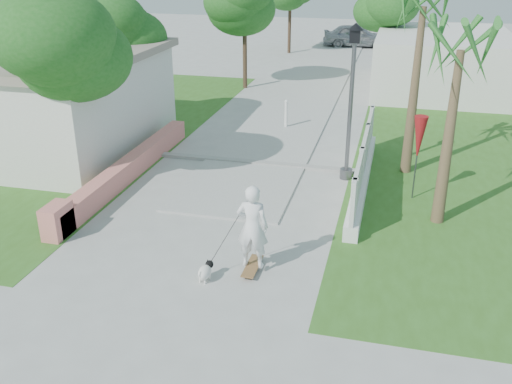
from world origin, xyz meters
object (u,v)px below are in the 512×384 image
(skateboarder, at_px, (242,231))
(parked_car, at_px, (356,36))
(bollard, at_px, (286,113))
(dog, at_px, (205,271))
(patio_umbrella, at_px, (419,139))
(street_lamp, at_px, (351,98))

(skateboarder, bearing_deg, parked_car, -90.83)
(bollard, bearing_deg, parked_car, 87.35)
(dog, bearing_deg, skateboarder, 51.39)
(bollard, height_order, skateboarder, skateboarder)
(patio_umbrella, xyz_separation_m, skateboarder, (-3.48, -4.74, -0.75))
(street_lamp, relative_size, skateboarder, 2.28)
(street_lamp, height_order, bollard, street_lamp)
(dog, xyz_separation_m, parked_car, (0.42, 30.15, 0.53))
(patio_umbrella, relative_size, skateboarder, 1.18)
(bollard, xyz_separation_m, patio_umbrella, (4.60, -5.50, 1.10))
(bollard, distance_m, patio_umbrella, 7.25)
(patio_umbrella, height_order, skateboarder, patio_umbrella)
(skateboarder, distance_m, parked_car, 29.61)
(patio_umbrella, height_order, parked_car, patio_umbrella)
(dog, relative_size, parked_car, 0.13)
(skateboarder, relative_size, parked_car, 0.45)
(bollard, xyz_separation_m, skateboarder, (1.12, -10.24, 0.35))
(dog, bearing_deg, street_lamp, 81.90)
(bollard, bearing_deg, patio_umbrella, -50.09)
(bollard, relative_size, skateboarder, 0.56)
(bollard, bearing_deg, skateboarder, -83.74)
(patio_umbrella, bearing_deg, skateboarder, -126.24)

